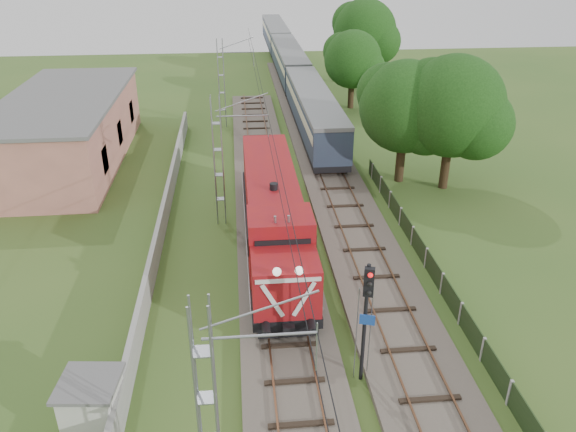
{
  "coord_description": "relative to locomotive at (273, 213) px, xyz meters",
  "views": [
    {
      "loc": [
        -1.89,
        -19.6,
        16.03
      ],
      "look_at": [
        0.79,
        8.04,
        2.2
      ],
      "focal_mm": 35.0,
      "sensor_mm": 36.0,
      "label": 1
    }
  ],
  "objects": [
    {
      "name": "boundary_wall",
      "position": [
        -6.5,
        3.65,
        -1.53
      ],
      "size": [
        0.25,
        40.0,
        1.5
      ],
      "primitive_type": "cube",
      "color": "#9E9E99",
      "rests_on": "ground"
    },
    {
      "name": "tree_d",
      "position": [
        13.57,
        38.58,
        3.9
      ],
      "size": [
        7.63,
        7.27,
        9.89
      ],
      "color": "#3D2C19",
      "rests_on": "ground"
    },
    {
      "name": "tree_a",
      "position": [
        9.94,
        9.13,
        3.17
      ],
      "size": [
        6.74,
        6.42,
        8.74
      ],
      "color": "#3D2C19",
      "rests_on": "ground"
    },
    {
      "name": "locomotive",
      "position": [
        0.0,
        0.0,
        0.0
      ],
      "size": [
        3.06,
        17.45,
        4.43
      ],
      "color": "black",
      "rests_on": "ground"
    },
    {
      "name": "tree_c",
      "position": [
        10.24,
        28.82,
        2.63
      ],
      "size": [
        6.07,
        5.78,
        7.87
      ],
      "color": "#3D2C19",
      "rests_on": "ground"
    },
    {
      "name": "station_building",
      "position": [
        -15.0,
        15.65,
        0.36
      ],
      "size": [
        8.4,
        20.4,
        5.22
      ],
      "color": "tan",
      "rests_on": "ground"
    },
    {
      "name": "coach_rake",
      "position": [
        5.0,
        42.04,
        0.17
      ],
      "size": [
        2.92,
        65.13,
        3.38
      ],
      "color": "black",
      "rests_on": "ground"
    },
    {
      "name": "ground",
      "position": [
        0.0,
        -8.35,
        -2.28
      ],
      "size": [
        140.0,
        140.0,
        0.0
      ],
      "primitive_type": "plane",
      "color": "#375A21",
      "rests_on": "ground"
    },
    {
      "name": "tree_b",
      "position": [
        12.74,
        7.6,
        3.55
      ],
      "size": [
        7.2,
        6.86,
        9.34
      ],
      "color": "#3D2C19",
      "rests_on": "ground"
    },
    {
      "name": "signal_post",
      "position": [
        2.72,
        -11.02,
        1.44
      ],
      "size": [
        0.58,
        0.46,
        5.4
      ],
      "color": "black",
      "rests_on": "ground"
    },
    {
      "name": "relay_hut",
      "position": [
        -7.4,
        -12.45,
        -1.19
      ],
      "size": [
        2.29,
        2.29,
        2.16
      ],
      "color": "beige",
      "rests_on": "ground"
    },
    {
      "name": "track_main",
      "position": [
        0.0,
        -1.35,
        -2.09
      ],
      "size": [
        4.2,
        70.0,
        0.45
      ],
      "color": "#6B6054",
      "rests_on": "ground"
    },
    {
      "name": "track_side",
      "position": [
        5.0,
        11.65,
        -2.09
      ],
      "size": [
        4.2,
        80.0,
        0.45
      ],
      "color": "#6B6054",
      "rests_on": "ground"
    },
    {
      "name": "catenary",
      "position": [
        -2.95,
        3.65,
        1.77
      ],
      "size": [
        3.31,
        70.0,
        8.0
      ],
      "color": "gray",
      "rests_on": "ground"
    },
    {
      "name": "fence",
      "position": [
        8.0,
        -5.35,
        -1.68
      ],
      "size": [
        0.12,
        32.0,
        1.2
      ],
      "color": "black",
      "rests_on": "ground"
    }
  ]
}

